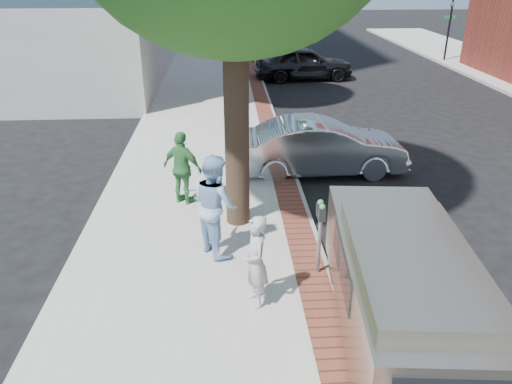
{
  "coord_description": "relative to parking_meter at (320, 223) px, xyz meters",
  "views": [
    {
      "loc": [
        -0.82,
        -8.1,
        5.44
      ],
      "look_at": [
        -0.24,
        1.13,
        1.2
      ],
      "focal_mm": 35.0,
      "sensor_mm": 36.0,
      "label": 1
    }
  ],
  "objects": [
    {
      "name": "van",
      "position": [
        0.99,
        -1.56,
        -0.23
      ],
      "size": [
        2.28,
        4.96,
        1.78
      ],
      "rotation": [
        0.0,
        0.0,
        -0.1
      ],
      "color": "gray",
      "rests_on": "ground"
    },
    {
      "name": "sedan_silver",
      "position": [
        1.0,
        5.26,
        -0.43
      ],
      "size": [
        4.74,
        1.8,
        1.54
      ],
      "primitive_type": "imported",
      "rotation": [
        0.0,
        0.0,
        1.61
      ],
      "color": "silver",
      "rests_on": "ground"
    },
    {
      "name": "parking_meter",
      "position": [
        0.0,
        0.0,
        0.0
      ],
      "size": [
        0.12,
        0.32,
        1.47
      ],
      "color": "gray",
      "rests_on": "sidewalk"
    },
    {
      "name": "signal_near",
      "position": [
        0.07,
        22.28,
        1.05
      ],
      "size": [
        0.7,
        0.15,
        3.8
      ],
      "color": "black",
      "rests_on": "ground"
    },
    {
      "name": "curb",
      "position": [
        0.22,
        8.28,
        -1.13
      ],
      "size": [
        0.1,
        60.0,
        0.15
      ],
      "primitive_type": "cube",
      "color": "gray",
      "rests_on": "ground"
    },
    {
      "name": "person_green",
      "position": [
        -2.7,
        3.22,
        -0.16
      ],
      "size": [
        1.12,
        0.9,
        1.79
      ],
      "primitive_type": "imported",
      "rotation": [
        0.0,
        0.0,
        2.61
      ],
      "color": "#3B8342",
      "rests_on": "sidewalk"
    },
    {
      "name": "person_officer",
      "position": [
        -1.9,
        0.92,
        -0.03
      ],
      "size": [
        1.17,
        1.25,
        2.05
      ],
      "primitive_type": "imported",
      "rotation": [
        0.0,
        0.0,
        2.1
      ],
      "color": "#8DB3DA",
      "rests_on": "sidewalk"
    },
    {
      "name": "signal_far",
      "position": [
        11.67,
        22.28,
        1.05
      ],
      "size": [
        0.7,
        0.15,
        3.8
      ],
      "color": "black",
      "rests_on": "ground"
    },
    {
      "name": "ground",
      "position": [
        -0.83,
        0.28,
        -1.21
      ],
      "size": [
        120.0,
        120.0,
        0.0
      ],
      "primitive_type": "plane",
      "color": "black",
      "rests_on": "ground"
    },
    {
      "name": "sidewalk",
      "position": [
        -2.33,
        8.28,
        -1.13
      ],
      "size": [
        5.0,
        60.0,
        0.15
      ],
      "primitive_type": "cube",
      "color": "#9E9991",
      "rests_on": "ground"
    },
    {
      "name": "brick_strip",
      "position": [
        -0.13,
        8.28,
        -1.05
      ],
      "size": [
        0.6,
        60.0,
        0.01
      ],
      "primitive_type": "cube",
      "color": "brown",
      "rests_on": "sidewalk"
    },
    {
      "name": "bg_car",
      "position": [
        2.38,
        17.84,
        -0.36
      ],
      "size": [
        5.07,
        2.33,
        1.68
      ],
      "primitive_type": "imported",
      "rotation": [
        0.0,
        0.0,
        1.64
      ],
      "color": "black",
      "rests_on": "ground"
    },
    {
      "name": "office_base",
      "position": [
        -13.83,
        22.28,
        0.79
      ],
      "size": [
        18.2,
        22.2,
        4.0
      ],
      "primitive_type": "cube",
      "color": "gray",
      "rests_on": "ground"
    },
    {
      "name": "person_gray",
      "position": [
        -1.22,
        -0.87,
        -0.23
      ],
      "size": [
        0.48,
        0.65,
        1.65
      ],
      "primitive_type": "imported",
      "rotation": [
        0.0,
        0.0,
        -1.42
      ],
      "color": "#A7A8AC",
      "rests_on": "sidewalk"
    }
  ]
}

